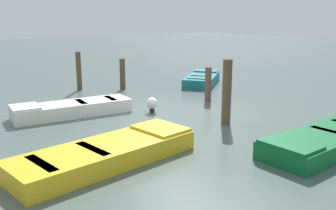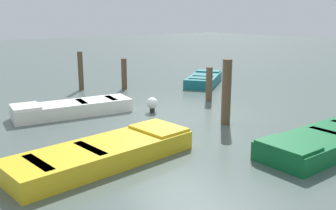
{
  "view_description": "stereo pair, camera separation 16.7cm",
  "coord_description": "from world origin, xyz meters",
  "views": [
    {
      "loc": [
        -8.64,
        6.89,
        3.01
      ],
      "look_at": [
        0.0,
        0.0,
        0.35
      ],
      "focal_mm": 40.25,
      "sensor_mm": 36.0,
      "label": 1
    },
    {
      "loc": [
        -8.75,
        6.76,
        3.01
      ],
      "look_at": [
        0.0,
        0.0,
        0.35
      ],
      "focal_mm": 40.25,
      "sensor_mm": 36.0,
      "label": 2
    }
  ],
  "objects": [
    {
      "name": "rowboat_green",
      "position": [
        -4.51,
        -0.92,
        0.22
      ],
      "size": [
        1.3,
        3.45,
        0.46
      ],
      "rotation": [
        0.0,
        0.0,
        1.56
      ],
      "color": "#0F602D",
      "rests_on": "ground_plane"
    },
    {
      "name": "marker_buoy",
      "position": [
        0.67,
        0.11,
        0.29
      ],
      "size": [
        0.36,
        0.36,
        0.48
      ],
      "color": "#262626",
      "rests_on": "ground_plane"
    },
    {
      "name": "ground_plane",
      "position": [
        0.0,
        0.0,
        0.0
      ],
      "size": [
        80.0,
        80.0,
        0.0
      ],
      "primitive_type": "plane",
      "color": "#4C5B56"
    },
    {
      "name": "mooring_piling_mid_right",
      "position": [
        0.75,
        -2.42,
        0.61
      ],
      "size": [
        0.23,
        0.23,
        1.21
      ],
      "primitive_type": "cylinder",
      "color": "brown",
      "rests_on": "ground_plane"
    },
    {
      "name": "mooring_piling_center",
      "position": [
        -1.65,
        -0.77,
        0.92
      ],
      "size": [
        0.26,
        0.26,
        1.83
      ],
      "primitive_type": "cylinder",
      "color": "brown",
      "rests_on": "ground_plane"
    },
    {
      "name": "rowboat_teal",
      "position": [
        3.31,
        -4.56,
        0.22
      ],
      "size": [
        2.67,
        3.03,
        0.46
      ],
      "rotation": [
        0.0,
        0.0,
        5.35
      ],
      "color": "#14666B",
      "rests_on": "ground_plane"
    },
    {
      "name": "rowboat_yellow",
      "position": [
        -2.09,
        3.29,
        0.22
      ],
      "size": [
        1.7,
        4.1,
        0.46
      ],
      "rotation": [
        0.0,
        0.0,
        4.81
      ],
      "color": "gold",
      "rests_on": "ground_plane"
    },
    {
      "name": "mooring_piling_near_left",
      "position": [
        5.46,
        0.28,
        0.78
      ],
      "size": [
        0.21,
        0.21,
        1.56
      ],
      "primitive_type": "cylinder",
      "color": "brown",
      "rests_on": "ground_plane"
    },
    {
      "name": "rowboat_white",
      "position": [
        1.92,
        2.24,
        0.22
      ],
      "size": [
        1.51,
        3.65,
        0.46
      ],
      "rotation": [
        0.0,
        0.0,
        1.43
      ],
      "color": "silver",
      "rests_on": "ground_plane"
    },
    {
      "name": "mooring_piling_mid_left",
      "position": [
        4.53,
        -1.21,
        0.63
      ],
      "size": [
        0.22,
        0.22,
        1.26
      ],
      "primitive_type": "cylinder",
      "color": "brown",
      "rests_on": "ground_plane"
    }
  ]
}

